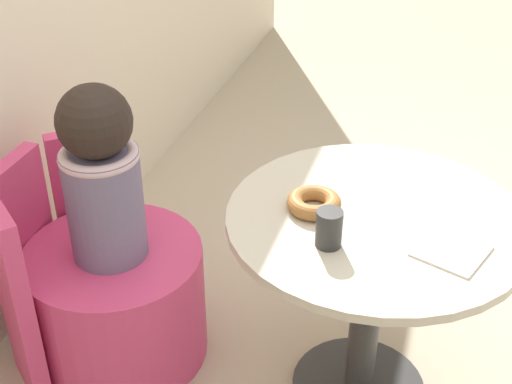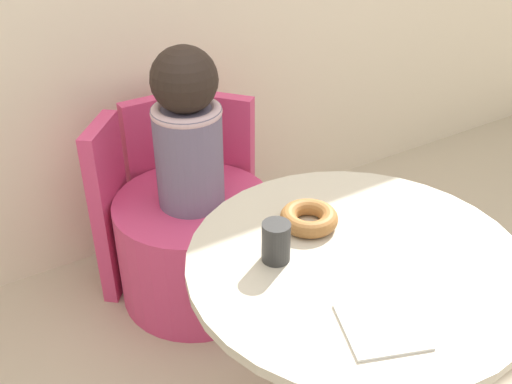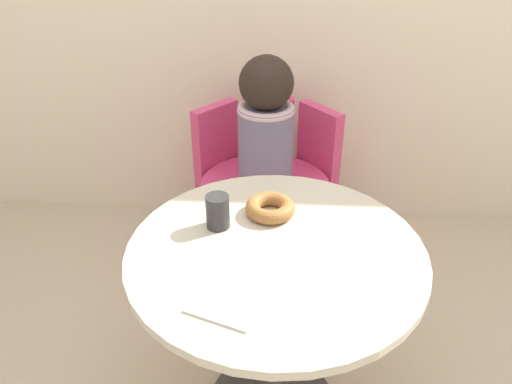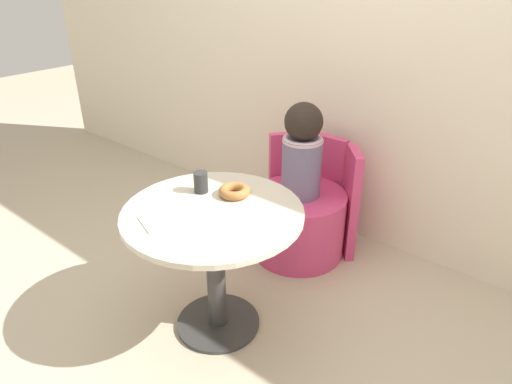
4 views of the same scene
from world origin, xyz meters
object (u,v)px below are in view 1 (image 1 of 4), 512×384
object	(u,v)px
donut	(314,203)
round_table	(371,262)
cup	(329,228)
child_figure	(101,175)
tub_chair	(118,302)

from	to	relation	value
donut	round_table	bearing A→B (deg)	-82.84
round_table	cup	size ratio (longest dim) A/B	8.12
donut	cup	size ratio (longest dim) A/B	1.48
child_figure	cup	bearing A→B (deg)	-98.98
round_table	donut	bearing A→B (deg)	97.16
round_table	cup	xyz separation A→B (m)	(-0.16, 0.09, 0.20)
child_figure	cup	world-z (taller)	child_figure
round_table	cup	distance (m)	0.27
donut	tub_chair	bearing A→B (deg)	93.45
child_figure	donut	bearing A→B (deg)	-86.55
round_table	child_figure	xyz separation A→B (m)	(-0.06, 0.75, 0.17)
child_figure	cup	distance (m)	0.66
round_table	cup	bearing A→B (deg)	150.22
child_figure	cup	size ratio (longest dim) A/B	5.55
child_figure	tub_chair	bearing A→B (deg)	0.00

